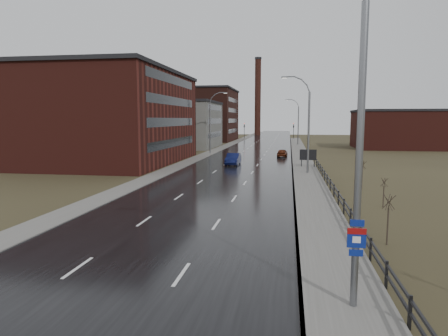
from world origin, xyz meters
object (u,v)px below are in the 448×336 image
(billboard, at_px, (308,155))
(car_near, at_px, (233,159))
(streetlight_main, at_px, (350,130))
(car_far, at_px, (282,153))

(billboard, distance_m, car_near, 10.39)
(streetlight_main, height_order, billboard, streetlight_main)
(billboard, bearing_deg, car_near, 170.45)
(billboard, relative_size, car_near, 0.50)
(billboard, height_order, car_near, billboard)
(streetlight_main, xyz_separation_m, billboard, (0.63, 40.18, -4.39))
(streetlight_main, bearing_deg, car_far, 93.09)
(streetlight_main, bearing_deg, car_near, 102.88)
(car_near, height_order, car_far, car_near)
(streetlight_main, height_order, car_near, streetlight_main)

